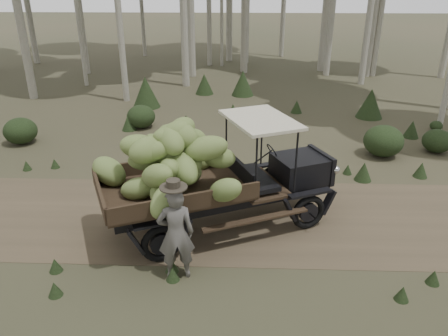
{
  "coord_description": "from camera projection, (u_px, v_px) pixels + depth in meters",
  "views": [
    {
      "loc": [
        2.18,
        -9.28,
        5.5
      ],
      "look_at": [
        1.85,
        -0.29,
        1.46
      ],
      "focal_mm": 35.0,
      "sensor_mm": 36.0,
      "label": 1
    }
  ],
  "objects": [
    {
      "name": "dirt_track",
      "position": [
        150.0,
        216.0,
        10.79
      ],
      "size": [
        70.0,
        4.0,
        0.01
      ],
      "primitive_type": "cube",
      "color": "brown",
      "rests_on": "ground"
    },
    {
      "name": "ground",
      "position": [
        150.0,
        216.0,
        10.79
      ],
      "size": [
        120.0,
        120.0,
        0.0
      ],
      "primitive_type": "plane",
      "color": "#473D2B",
      "rests_on": "ground"
    },
    {
      "name": "undergrowth",
      "position": [
        67.0,
        217.0,
        9.69
      ],
      "size": [
        21.0,
        24.82,
        1.36
      ],
      "color": "#233319",
      "rests_on": "ground"
    },
    {
      "name": "farmer",
      "position": [
        176.0,
        233.0,
        8.26
      ],
      "size": [
        0.78,
        0.6,
        2.11
      ],
      "rotation": [
        0.0,
        0.0,
        3.32
      ],
      "color": "#585450",
      "rests_on": "ground"
    },
    {
      "name": "banana_truck",
      "position": [
        195.0,
        167.0,
        9.53
      ],
      "size": [
        5.9,
        3.96,
        2.81
      ],
      "rotation": [
        0.0,
        0.0,
        0.41
      ],
      "color": "black",
      "rests_on": "ground"
    }
  ]
}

